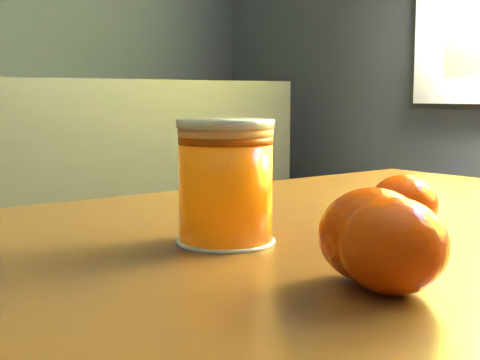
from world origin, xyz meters
TOP-DOWN VIEW (x-y plane):
  - table at (0.81, 0.04)m, footprint 1.04×0.78m
  - juice_glass at (0.72, 0.08)m, footprint 0.08×0.08m
  - orange_front at (0.74, -0.08)m, footprint 0.08×0.08m
  - orange_back at (0.87, 0.02)m, footprint 0.06×0.06m
  - orange_extra at (0.73, -0.10)m, footprint 0.08×0.08m

SIDE VIEW (x-z plane):
  - table at x=0.81m, z-range 0.27..1.01m
  - orange_back at x=0.87m, z-range 0.73..0.79m
  - orange_extra at x=0.73m, z-range 0.73..0.80m
  - orange_front at x=0.74m, z-range 0.73..0.80m
  - juice_glass at x=0.72m, z-range 0.73..0.84m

